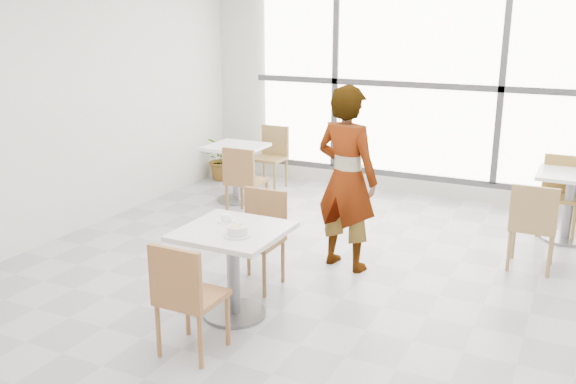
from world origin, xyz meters
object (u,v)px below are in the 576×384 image
at_px(bg_chair_left_far, 272,153).
at_px(bg_chair_right_near, 533,221).
at_px(main_table, 233,256).
at_px(bg_chair_right_far, 561,189).
at_px(person, 347,179).
at_px(coffee_cup, 226,219).
at_px(oatmeal_bowl, 238,231).
at_px(plant_left, 223,159).
at_px(bg_chair_left_near, 243,177).
at_px(chair_far, 260,231).
at_px(chair_near, 185,293).
at_px(bg_table_right, 570,197).
at_px(bg_table_left, 236,165).

bearing_deg(bg_chair_left_far, bg_chair_right_near, -23.77).
relative_size(main_table, bg_chair_right_far, 0.92).
bearing_deg(person, coffee_cup, 78.71).
height_order(oatmeal_bowl, bg_chair_right_near, bg_chair_right_near).
xyz_separation_m(oatmeal_bowl, bg_chair_right_near, (1.95, 2.17, -0.29)).
bearing_deg(bg_chair_left_far, main_table, -66.83).
height_order(bg_chair_right_far, plant_left, bg_chair_right_far).
distance_m(oatmeal_bowl, plant_left, 4.58).
distance_m(main_table, bg_chair_left_near, 2.58).
height_order(bg_chair_right_near, plant_left, bg_chair_right_near).
bearing_deg(bg_chair_right_near, bg_chair_right_far, -97.05).
bearing_deg(coffee_cup, plant_left, 122.37).
bearing_deg(chair_far, chair_near, -84.01).
relative_size(chair_near, chair_far, 1.00).
bearing_deg(bg_chair_left_far, bg_table_right, -7.33).
distance_m(main_table, oatmeal_bowl, 0.32).
height_order(bg_table_left, bg_table_right, same).
bearing_deg(chair_far, bg_table_left, 125.51).
bearing_deg(bg_chair_right_near, chair_far, 32.27).
relative_size(coffee_cup, bg_table_right, 0.21).
xyz_separation_m(oatmeal_bowl, coffee_cup, (-0.25, 0.24, -0.01)).
bearing_deg(oatmeal_bowl, bg_table_right, 55.79).
height_order(chair_near, chair_far, same).
bearing_deg(chair_far, bg_chair_left_far, 115.82).
bearing_deg(bg_chair_left_near, bg_chair_left_far, -76.43).
xyz_separation_m(bg_chair_left_near, plant_left, (-1.16, 1.41, -0.18)).
relative_size(chair_far, coffee_cup, 5.47).
xyz_separation_m(coffee_cup, person, (0.57, 1.25, 0.11)).
xyz_separation_m(person, plant_left, (-2.83, 2.31, -0.57)).
bearing_deg(bg_table_right, bg_table_left, -175.48).
relative_size(main_table, bg_chair_left_near, 0.92).
bearing_deg(bg_table_left, chair_near, -64.45).
xyz_separation_m(oatmeal_bowl, plant_left, (-2.51, 3.80, -0.47)).
xyz_separation_m(coffee_cup, bg_chair_right_near, (2.21, 1.93, -0.28)).
bearing_deg(plant_left, bg_table_left, -49.33).
distance_m(bg_chair_right_near, plant_left, 4.75).
bearing_deg(bg_chair_right_near, oatmeal_bowl, 47.99).
bearing_deg(bg_chair_right_far, person, -131.93).
bearing_deg(plant_left, bg_chair_right_near, -20.09).
relative_size(chair_near, bg_table_right, 1.16).
height_order(bg_table_right, bg_chair_left_far, bg_chair_left_far).
xyz_separation_m(chair_near, plant_left, (-2.42, 4.38, -0.18)).
bearing_deg(bg_table_left, oatmeal_bowl, -58.90).
xyz_separation_m(bg_chair_left_far, plant_left, (-0.83, 0.03, -0.18)).
distance_m(chair_far, bg_chair_left_far, 3.31).
bearing_deg(bg_chair_left_near, bg_table_right, -166.26).
xyz_separation_m(main_table, oatmeal_bowl, (0.12, -0.12, 0.27)).
relative_size(coffee_cup, bg_chair_right_near, 0.18).
bearing_deg(bg_chair_right_near, bg_table_left, -11.84).
relative_size(chair_near, person, 0.49).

